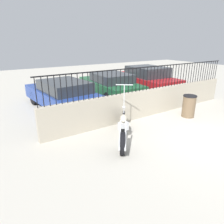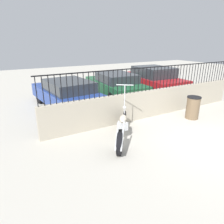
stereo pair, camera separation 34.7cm
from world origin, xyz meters
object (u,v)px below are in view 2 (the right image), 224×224
Objects in this scene: car_red at (151,80)px; trash_bin at (193,108)px; car_blue at (67,94)px; car_green at (115,85)px; motorcycle_silver at (122,129)px.

trash_bin is at bearing 164.87° from car_red.
car_red reaches higher than trash_bin.
car_green is (2.62, 0.43, 0.02)m from car_blue.
motorcycle_silver is at bearing 155.11° from car_green.
car_red reaches higher than car_blue.
car_red is (1.37, 4.00, 0.29)m from trash_bin.
car_red is at bearing 71.01° from trash_bin.
motorcycle_silver is at bearing 136.35° from car_red.
car_red is at bearing -89.85° from car_blue.
car_blue is 1.13× the size of car_green.
car_green is at bearing 95.73° from car_red.
trash_bin is at bearing -48.35° from motorcycle_silver.
motorcycle_silver reaches higher than car_red.
car_blue is 1.03× the size of car_red.
car_blue is at bearing 43.27° from motorcycle_silver.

